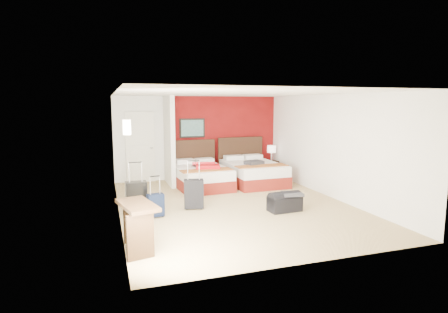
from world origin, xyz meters
name	(u,v)px	position (x,y,z in m)	size (l,w,h in m)	color
ground	(234,205)	(0.00, 0.00, 0.00)	(6.50, 6.50, 0.00)	tan
room_walls	(161,145)	(-1.40, 1.42, 1.26)	(5.02, 6.52, 2.50)	white
red_accent_panel	(222,137)	(0.75, 3.23, 1.25)	(3.50, 0.04, 2.50)	maroon
partition_wall	(169,141)	(-1.00, 2.61, 1.25)	(0.12, 1.20, 2.50)	silver
entry_door	(140,147)	(-1.75, 3.20, 1.02)	(0.82, 0.06, 2.05)	silver
bed_left	(201,177)	(-0.25, 1.96, 0.28)	(1.32, 1.89, 0.57)	white
bed_right	(253,173)	(1.29, 1.97, 0.30)	(1.40, 2.01, 0.60)	white
red_suitcase_open	(206,165)	(-0.15, 1.86, 0.62)	(0.62, 0.86, 0.11)	red
jacket_bundle	(254,163)	(1.19, 1.67, 0.66)	(0.46, 0.37, 0.11)	#35353A
nightstand	(271,169)	(2.23, 2.76, 0.25)	(0.36, 0.36, 0.50)	black
table_lamp	(272,153)	(2.23, 2.76, 0.74)	(0.27, 0.27, 0.48)	white
suitcase_black	(136,198)	(-2.15, 0.04, 0.32)	(0.43, 0.27, 0.64)	black
suitcase_charcoal	(194,195)	(-0.93, -0.01, 0.31)	(0.42, 0.26, 0.61)	black
suitcase_navy	(156,206)	(-1.81, -0.38, 0.23)	(0.32, 0.20, 0.45)	black
duffel_bag	(285,203)	(0.87, -0.79, 0.17)	(0.69, 0.37, 0.35)	black
jacket_draped	(292,194)	(1.02, -0.84, 0.38)	(0.42, 0.36, 0.06)	#353539
desk	(138,227)	(-2.29, -1.97, 0.38)	(0.45, 0.90, 0.75)	black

